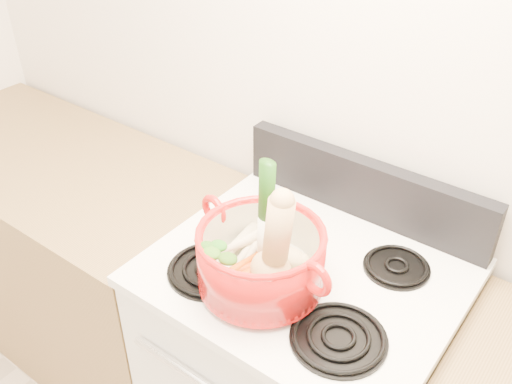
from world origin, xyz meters
The scene contains 22 objects.
wall_back centered at (0.00, 1.75, 1.30)m, with size 3.50×0.02×2.60m, color white.
cooktop centered at (0.00, 1.40, 0.93)m, with size 0.78×0.67×0.03m, color white.
control_backsplash centered at (0.00, 1.70, 1.04)m, with size 0.76×0.05×0.18m, color black.
counter_left centered at (-1.07, 1.40, 0.45)m, with size 1.36×0.65×0.90m, color olive.
burner_front_left centered at (-0.19, 1.24, 0.96)m, with size 0.22×0.22×0.02m, color black.
burner_front_right centered at (0.19, 1.24, 0.96)m, with size 0.22×0.22×0.02m, color black.
burner_back_left centered at (-0.19, 1.54, 0.96)m, with size 0.17×0.17×0.02m, color black.
burner_back_right centered at (0.19, 1.54, 0.96)m, with size 0.17×0.17×0.02m, color black.
dutch_oven centered at (-0.05, 1.27, 1.04)m, with size 0.31×0.31×0.15m, color #B5120F.
pot_handle_left centered at (-0.22, 1.30, 1.10)m, with size 0.09×0.09×0.02m, color #B5120F.
pot_handle_right centered at (0.12, 1.24, 1.10)m, with size 0.09×0.09×0.02m, color #B5120F.
squash centered at (-0.01, 1.25, 1.13)m, with size 0.11×0.11×0.26m, color #DAB36F, non-canonical shape.
leek centered at (-0.07, 1.31, 1.15)m, with size 0.05×0.05×0.30m, color white.
ginger centered at (-0.01, 1.34, 1.02)m, with size 0.08×0.06×0.05m, color tan.
parsnip_0 centered at (-0.12, 1.31, 1.02)m, with size 0.04×0.04×0.22m, color beige.
parsnip_1 centered at (-0.15, 1.27, 1.03)m, with size 0.04×0.04×0.19m, color beige.
parsnip_2 centered at (-0.10, 1.32, 1.03)m, with size 0.04×0.04×0.18m, color beige.
parsnip_3 centered at (-0.13, 1.30, 1.04)m, with size 0.04×0.04×0.17m, color beige.
carrot_0 centered at (-0.07, 1.25, 1.02)m, with size 0.03×0.03×0.16m, color #CB480A.
carrot_1 centered at (-0.09, 1.22, 1.02)m, with size 0.04×0.04×0.17m, color #BF5B09.
carrot_2 centered at (-0.05, 1.25, 1.03)m, with size 0.04×0.04×0.19m, color #D75B0A.
carrot_3 centered at (-0.07, 1.19, 1.04)m, with size 0.03×0.03×0.14m, color #DC3E0B.
Camera 1 is at (0.56, 0.43, 1.95)m, focal length 40.00 mm.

